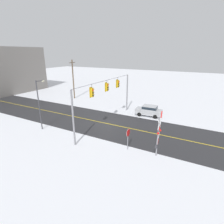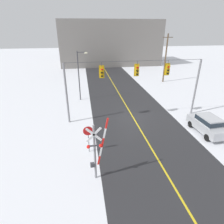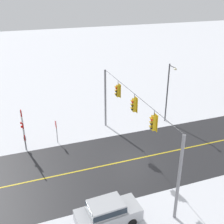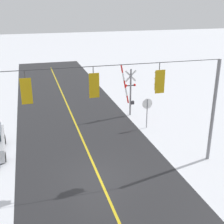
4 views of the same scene
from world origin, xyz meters
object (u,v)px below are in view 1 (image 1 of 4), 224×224
Objects in this scene: stop_sign at (128,135)px; streetlamp_near at (40,100)px; railroad_crossing at (158,135)px; utility_pole at (73,79)px; parked_car_silver at (149,110)px.

streetlamp_near is (-0.43, 12.16, 2.20)m from stop_sign.
railroad_crossing is 26.45m from utility_pole.
utility_pole is at bearing 25.61° from streetlamp_near.
streetlamp_near is at bearing -154.39° from utility_pole.
railroad_crossing reaches higher than parked_car_silver.
stop_sign is 0.53× the size of railroad_crossing.
railroad_crossing is (0.38, -2.96, 0.54)m from stop_sign.
railroad_crossing is at bearing -86.92° from streetlamp_near.
parked_car_silver is 16.21m from streetlamp_near.
parked_car_silver is (11.17, 1.23, -0.76)m from stop_sign.
utility_pole reaches higher than railroad_crossing.
utility_pole is (14.13, 22.27, 2.01)m from railroad_crossing.
streetlamp_near reaches higher than parked_car_silver.
utility_pole reaches higher than stop_sign.
streetlamp_near is (-0.81, 15.11, 1.66)m from railroad_crossing.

